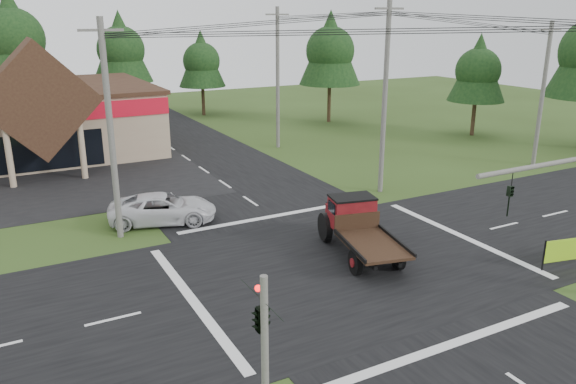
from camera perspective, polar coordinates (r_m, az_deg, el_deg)
ground at (r=25.14m, az=5.71°, el=-7.34°), size 120.00×120.00×0.00m
road_ns at (r=25.13m, az=5.72°, el=-7.32°), size 12.00×120.00×0.02m
road_ew at (r=25.13m, az=5.72°, el=-7.32°), size 120.00×12.00×0.02m
traffic_signal_corner at (r=14.52m, az=-2.74°, el=-11.35°), size 0.53×2.48×4.40m
utility_pole_nw at (r=27.76m, az=-17.59°, el=6.03°), size 2.00×0.30×10.50m
utility_pole_ne at (r=34.33m, az=9.81°, el=9.49°), size 2.00×0.30×11.50m
utility_pole_far at (r=44.33m, az=24.45°, el=9.11°), size 2.00×0.30×10.20m
utility_pole_n at (r=46.12m, az=-1.05°, el=11.54°), size 2.00×0.30×11.20m
tree_row_c at (r=59.94m, az=-26.19°, el=14.06°), size 7.28×7.28×13.13m
tree_row_d at (r=62.27m, az=-16.64°, el=13.90°), size 6.16×6.16×11.11m
tree_row_e at (r=62.60m, az=-8.79°, el=13.19°), size 5.04×5.04×9.09m
tree_side_ne at (r=57.88m, az=4.31°, el=14.34°), size 6.16×6.16×11.11m
tree_side_e_near at (r=53.76m, az=18.77°, el=11.81°), size 5.04×5.04×9.09m
antique_flatbed_truck at (r=25.63m, az=7.47°, el=-3.83°), size 3.56×6.40×2.53m
white_pickup at (r=30.41m, az=-12.59°, el=-1.63°), size 6.09×4.21×1.55m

